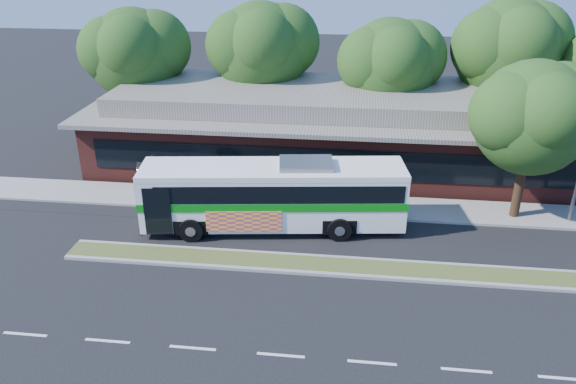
{
  "coord_description": "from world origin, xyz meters",
  "views": [
    {
      "loc": [
        -1.03,
        -19.45,
        12.73
      ],
      "look_at": [
        -3.78,
        3.54,
        2.0
      ],
      "focal_mm": 35.0,
      "sensor_mm": 36.0,
      "label": 1
    }
  ],
  "objects": [
    {
      "name": "ground",
      "position": [
        0.0,
        0.0,
        0.0
      ],
      "size": [
        120.0,
        120.0,
        0.0
      ],
      "primitive_type": "plane",
      "color": "black",
      "rests_on": "ground"
    },
    {
      "name": "median_strip",
      "position": [
        0.0,
        0.6,
        0.07
      ],
      "size": [
        26.0,
        1.1,
        0.15
      ],
      "primitive_type": "cube",
      "color": "#475222",
      "rests_on": "ground"
    },
    {
      "name": "sidewalk",
      "position": [
        0.0,
        6.4,
        0.06
      ],
      "size": [
        44.0,
        2.6,
        0.12
      ],
      "primitive_type": "cube",
      "color": "gray",
      "rests_on": "ground"
    },
    {
      "name": "parking_lot",
      "position": [
        -18.0,
        10.0,
        0.01
      ],
      "size": [
        14.0,
        12.0,
        0.01
      ],
      "primitive_type": "cube",
      "color": "black",
      "rests_on": "ground"
    },
    {
      "name": "plaza_building",
      "position": [
        0.0,
        12.99,
        2.13
      ],
      "size": [
        33.2,
        11.2,
        4.45
      ],
      "color": "maroon",
      "rests_on": "ground"
    },
    {
      "name": "tree_bg_a",
      "position": [
        -14.58,
        15.14,
        5.87
      ],
      "size": [
        6.47,
        5.8,
        8.63
      ],
      "color": "black",
      "rests_on": "ground"
    },
    {
      "name": "tree_bg_b",
      "position": [
        -6.57,
        16.14,
        6.14
      ],
      "size": [
        6.69,
        6.0,
        9.0
      ],
      "color": "black",
      "rests_on": "ground"
    },
    {
      "name": "tree_bg_c",
      "position": [
        1.4,
        15.13,
        5.59
      ],
      "size": [
        6.24,
        5.6,
        8.26
      ],
      "color": "black",
      "rests_on": "ground"
    },
    {
      "name": "tree_bg_d",
      "position": [
        8.45,
        16.15,
        6.42
      ],
      "size": [
        6.91,
        6.2,
        9.37
      ],
      "color": "black",
      "rests_on": "ground"
    },
    {
      "name": "transit_bus",
      "position": [
        -4.45,
        3.81,
        1.89
      ],
      "size": [
        12.31,
        4.13,
        3.39
      ],
      "rotation": [
        0.0,
        0.0,
        0.13
      ],
      "color": "white",
      "rests_on": "ground"
    },
    {
      "name": "sedan",
      "position": [
        -10.28,
        8.41,
        0.7
      ],
      "size": [
        5.17,
        3.42,
        1.39
      ],
      "primitive_type": "imported",
      "rotation": [
        0.0,
        0.0,
        1.91
      ],
      "color": "#A0A1A7",
      "rests_on": "ground"
    },
    {
      "name": "sidewalk_tree",
      "position": [
        7.45,
        6.33,
        5.22
      ],
      "size": [
        5.88,
        5.27,
        7.73
      ],
      "color": "black",
      "rests_on": "ground"
    }
  ]
}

